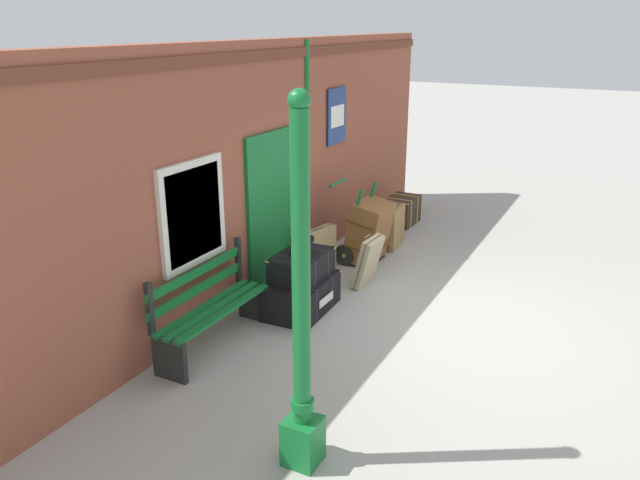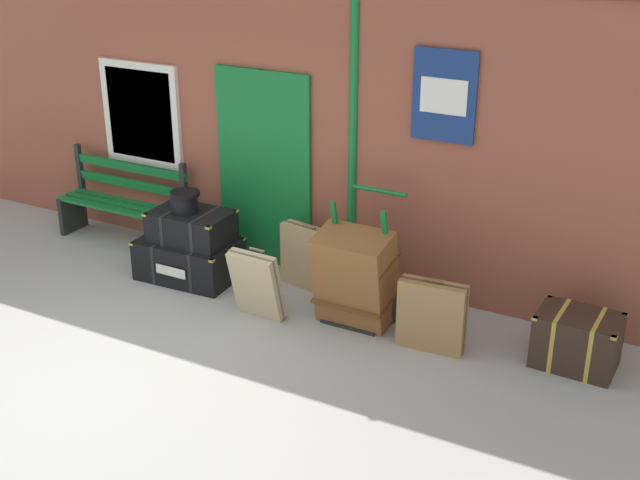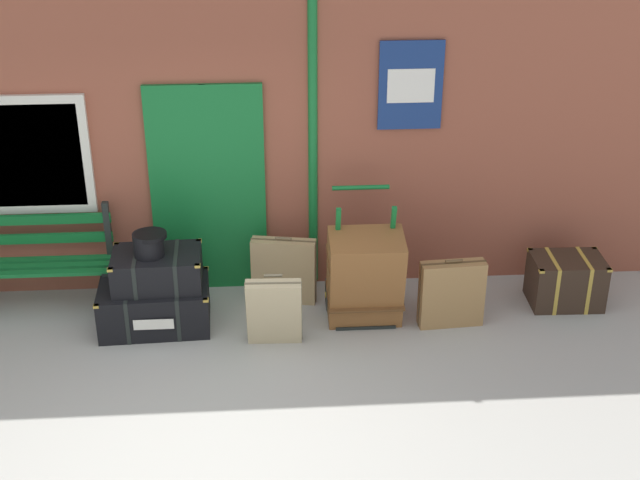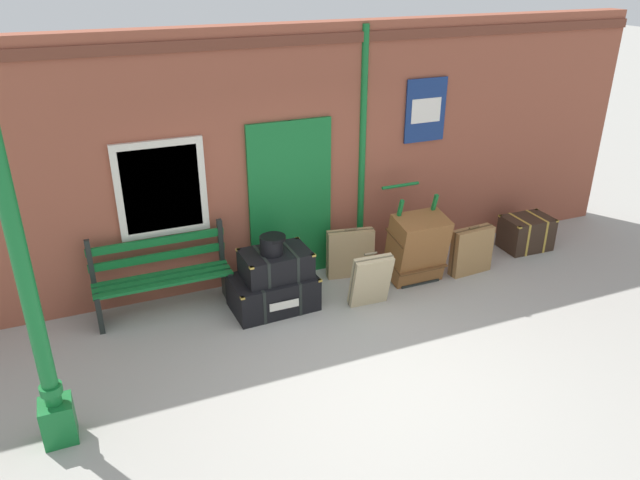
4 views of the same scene
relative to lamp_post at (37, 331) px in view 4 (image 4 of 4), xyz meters
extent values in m
plane|color=#A3A099|center=(2.96, -0.32, -1.14)|extent=(60.00, 60.00, 0.00)
cube|color=brown|center=(2.96, 2.28, 0.46)|extent=(10.40, 0.30, 3.20)
cube|color=brown|center=(2.96, 2.12, 1.88)|extent=(10.40, 0.03, 0.12)
cube|color=#146B2D|center=(2.97, 2.11, -0.09)|extent=(1.10, 0.05, 2.10)
cube|color=#0C401B|center=(2.97, 2.09, -0.09)|extent=(0.06, 0.02, 2.10)
cube|color=silver|center=(1.38, 2.11, 0.31)|extent=(1.04, 0.06, 1.16)
cube|color=silver|center=(1.38, 2.09, 0.31)|extent=(0.88, 0.02, 1.00)
cylinder|color=#146B2D|center=(3.98, 2.13, 0.46)|extent=(0.09, 0.09, 3.14)
cube|color=navy|center=(4.89, 2.11, 0.91)|extent=(0.60, 0.02, 0.84)
cube|color=white|center=(4.89, 2.09, 0.91)|extent=(0.44, 0.01, 0.32)
cube|color=#146B2D|center=(0.00, 0.00, -0.94)|extent=(0.28, 0.28, 0.40)
cylinder|color=#146B2D|center=(0.00, 0.00, 0.49)|extent=(0.14, 0.14, 2.46)
cylinder|color=#146B2D|center=(0.00, 0.00, -0.59)|extent=(0.19, 0.19, 0.08)
cube|color=#146B2D|center=(1.24, 1.64, -0.69)|extent=(1.60, 0.09, 0.04)
cube|color=#146B2D|center=(1.24, 1.78, -0.69)|extent=(1.60, 0.09, 0.04)
cube|color=#146B2D|center=(1.24, 1.92, -0.69)|extent=(1.60, 0.09, 0.04)
cube|color=#146B2D|center=(1.24, 1.98, -0.49)|extent=(1.60, 0.05, 0.10)
cube|color=#146B2D|center=(1.24, 1.98, -0.29)|extent=(1.60, 0.05, 0.10)
cube|color=black|center=(0.48, 1.78, -0.91)|extent=(0.06, 0.40, 0.45)
cube|color=black|center=(0.48, 1.98, -0.41)|extent=(0.06, 0.06, 0.56)
cube|color=black|center=(2.00, 1.78, -0.91)|extent=(0.06, 0.40, 0.45)
cube|color=black|center=(2.00, 1.98, -0.41)|extent=(0.06, 0.06, 0.56)
cube|color=black|center=(2.46, 1.39, -0.93)|extent=(1.03, 0.68, 0.42)
cube|color=black|center=(2.24, 1.38, -0.93)|extent=(0.06, 0.65, 0.43)
cube|color=black|center=(2.69, 1.40, -0.93)|extent=(0.06, 0.65, 0.43)
cube|color=#B79338|center=(1.99, 1.07, -0.73)|extent=(0.05, 0.05, 0.02)
cube|color=#B79338|center=(2.95, 1.11, -0.73)|extent=(0.05, 0.05, 0.02)
cube|color=#B79338|center=(1.97, 1.67, -0.73)|extent=(0.05, 0.05, 0.02)
cube|color=#B79338|center=(2.93, 1.71, -0.73)|extent=(0.05, 0.05, 0.02)
cube|color=silver|center=(2.48, 1.05, -0.93)|extent=(0.36, 0.01, 0.10)
cube|color=black|center=(2.51, 1.40, -0.56)|extent=(0.82, 0.56, 0.32)
cube|color=black|center=(2.33, 1.40, -0.56)|extent=(0.05, 0.55, 0.33)
cube|color=black|center=(2.69, 1.41, -0.56)|extent=(0.05, 0.55, 0.33)
cube|color=#B79338|center=(2.14, 1.14, -0.41)|extent=(0.05, 0.05, 0.02)
cube|color=#B79338|center=(2.90, 1.17, -0.41)|extent=(0.05, 0.05, 0.02)
cube|color=#B79338|center=(2.12, 1.64, -0.41)|extent=(0.05, 0.05, 0.02)
cube|color=#B79338|center=(2.88, 1.67, -0.41)|extent=(0.05, 0.05, 0.02)
cylinder|color=black|center=(2.46, 1.38, -0.29)|extent=(0.27, 0.27, 0.22)
cylinder|color=black|center=(2.48, 1.38, -0.20)|extent=(0.29, 0.29, 0.04)
cube|color=black|center=(4.41, 1.31, -1.12)|extent=(0.56, 0.28, 0.03)
cube|color=#146B2D|center=(4.16, 1.51, -0.55)|extent=(0.04, 0.36, 1.17)
cube|color=#146B2D|center=(4.66, 1.51, -0.55)|extent=(0.04, 0.36, 1.17)
cylinder|color=#146B2D|center=(4.41, 1.83, 0.02)|extent=(0.54, 0.04, 0.04)
cylinder|color=black|center=(4.09, 1.57, -0.98)|extent=(0.04, 0.32, 0.32)
cylinder|color=#B79338|center=(4.09, 1.57, -0.98)|extent=(0.07, 0.06, 0.06)
cylinder|color=black|center=(4.73, 1.57, -0.98)|extent=(0.04, 0.32, 0.32)
cylinder|color=#B79338|center=(4.73, 1.57, -0.98)|extent=(0.07, 0.06, 0.06)
cube|color=brown|center=(4.41, 1.33, -0.66)|extent=(0.68, 0.59, 0.94)
cube|color=brown|center=(4.41, 1.33, -0.86)|extent=(0.70, 0.46, 0.11)
cube|color=brown|center=(4.41, 1.33, -0.47)|extent=(0.70, 0.46, 0.11)
cube|color=olive|center=(5.21, 1.23, -0.81)|extent=(0.61, 0.21, 0.64)
cylinder|color=brown|center=(5.21, 1.23, -0.47)|extent=(0.16, 0.04, 0.03)
cube|color=brown|center=(5.21, 1.23, -0.81)|extent=(0.61, 0.07, 0.65)
cube|color=tan|center=(3.56, 0.97, -0.79)|extent=(0.50, 0.31, 0.69)
cylinder|color=#71644C|center=(3.56, 0.99, -0.44)|extent=(0.16, 0.03, 0.03)
cube|color=brown|center=(3.56, 0.97, -0.79)|extent=(0.50, 0.21, 0.68)
cube|color=tan|center=(3.67, 1.78, -0.81)|extent=(0.64, 0.27, 0.65)
cylinder|color=brown|center=(3.67, 1.78, -0.46)|extent=(0.16, 0.06, 0.03)
cube|color=brown|center=(3.67, 1.78, -0.81)|extent=(0.63, 0.14, 0.66)
cube|color=#332319|center=(6.40, 1.55, -0.90)|extent=(0.69, 0.50, 0.48)
cube|color=#B79338|center=(6.25, 1.55, -0.90)|extent=(0.05, 0.49, 0.49)
cube|color=#B79338|center=(6.55, 1.54, -0.90)|extent=(0.05, 0.49, 0.49)
cube|color=#B79338|center=(6.07, 1.34, -0.67)|extent=(0.05, 0.05, 0.02)
cube|color=#B79338|center=(6.71, 1.32, -0.67)|extent=(0.05, 0.05, 0.02)
cube|color=#B79338|center=(6.08, 1.78, -0.67)|extent=(0.05, 0.05, 0.02)
cube|color=#B79338|center=(6.72, 1.76, -0.67)|extent=(0.05, 0.05, 0.02)
camera|label=1|loc=(-3.68, -2.08, 2.27)|focal=35.09mm
camera|label=2|loc=(7.34, -4.82, 2.65)|focal=46.19mm
camera|label=3|loc=(3.52, -5.77, 3.23)|focal=49.57mm
camera|label=4|loc=(0.52, -4.72, 2.78)|focal=34.15mm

